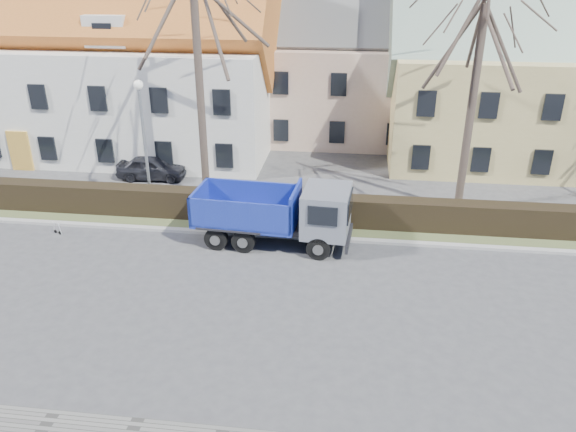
# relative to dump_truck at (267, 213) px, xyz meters

# --- Properties ---
(ground) EXTENTS (120.00, 120.00, 0.00)m
(ground) POSITION_rel_dump_truck_xyz_m (-1.72, -4.09, -1.32)
(ground) COLOR #404042
(curb_far) EXTENTS (80.00, 0.30, 0.12)m
(curb_far) POSITION_rel_dump_truck_xyz_m (-1.72, 0.51, -1.26)
(curb_far) COLOR #9B9996
(curb_far) RESTS_ON ground
(grass_strip) EXTENTS (80.00, 3.00, 0.10)m
(grass_strip) POSITION_rel_dump_truck_xyz_m (-1.72, 2.11, -1.27)
(grass_strip) COLOR #4A5530
(grass_strip) RESTS_ON ground
(hedge) EXTENTS (60.00, 0.90, 1.30)m
(hedge) POSITION_rel_dump_truck_xyz_m (-1.72, 1.91, -0.67)
(hedge) COLOR black
(hedge) RESTS_ON ground
(building_white) EXTENTS (26.80, 10.80, 9.50)m
(building_white) POSITION_rel_dump_truck_xyz_m (-14.72, 11.91, 3.43)
(building_white) COLOR silver
(building_white) RESTS_ON ground
(building_pink) EXTENTS (10.80, 8.80, 8.00)m
(building_pink) POSITION_rel_dump_truck_xyz_m (2.28, 15.91, 2.68)
(building_pink) COLOR #CCA790
(building_pink) RESTS_ON ground
(building_yellow) EXTENTS (18.80, 10.80, 8.50)m
(building_yellow) POSITION_rel_dump_truck_xyz_m (14.28, 12.91, 2.93)
(building_yellow) COLOR tan
(building_yellow) RESTS_ON ground
(tree_1) EXTENTS (9.20, 9.20, 12.65)m
(tree_1) POSITION_rel_dump_truck_xyz_m (-3.72, 4.41, 5.01)
(tree_1) COLOR #41352D
(tree_1) RESTS_ON ground
(tree_2) EXTENTS (8.00, 8.00, 11.00)m
(tree_2) POSITION_rel_dump_truck_xyz_m (8.28, 4.41, 4.18)
(tree_2) COLOR #41352D
(tree_2) RESTS_ON ground
(dump_truck) EXTENTS (6.73, 2.90, 2.63)m
(dump_truck) POSITION_rel_dump_truck_xyz_m (0.00, 0.00, 0.00)
(dump_truck) COLOR navy
(dump_truck) RESTS_ON ground
(streetlight) EXTENTS (0.47, 0.47, 6.00)m
(streetlight) POSITION_rel_dump_truck_xyz_m (-6.00, 2.91, 1.69)
(streetlight) COLOR gray
(streetlight) RESTS_ON ground
(cart_frame) EXTENTS (0.73, 0.58, 0.58)m
(cart_frame) POSITION_rel_dump_truck_xyz_m (-9.16, -0.26, -1.03)
(cart_frame) COLOR silver
(cart_frame) RESTS_ON ground
(parked_car_a) EXTENTS (3.66, 1.59, 1.23)m
(parked_car_a) POSITION_rel_dump_truck_xyz_m (-7.20, 6.43, -0.70)
(parked_car_a) COLOR black
(parked_car_a) RESTS_ON ground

